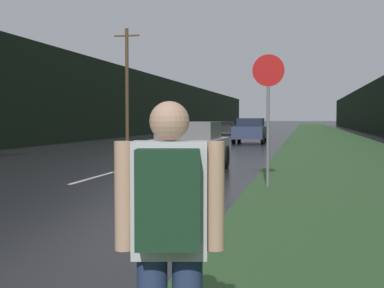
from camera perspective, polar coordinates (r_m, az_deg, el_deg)
The scene contains 10 objects.
grass_verge at distance 41.18m, azimuth 14.35°, elevation 0.51°, with size 6.00×240.00×0.02m, color #33562D.
lane_stripe_c at distance 14.39m, azimuth -10.44°, elevation -3.54°, with size 0.12×3.00×0.01m, color silver.
lane_stripe_d at distance 21.00m, azimuth -3.15°, elevation -1.52°, with size 0.12×3.00×0.01m, color silver.
treeline_far_side at distance 53.48m, azimuth -5.10°, elevation 4.22°, with size 2.00×140.00×5.86m, color black.
utility_pole_far at distance 37.51m, azimuth -6.95°, elevation 6.48°, with size 1.80×0.24×7.76m.
stop_sign at distance 12.22m, azimuth 8.12°, elevation 4.13°, with size 0.72×0.07×3.01m.
hitchhiker_with_backpack at distance 2.82m, azimuth -2.43°, elevation -9.87°, with size 0.57×0.46×1.66m.
car_passing_near at distance 15.69m, azimuth -0.43°, elevation -0.23°, with size 2.02×4.27×1.47m.
car_passing_far at distance 33.88m, azimuth 6.25°, elevation 1.44°, with size 1.96×4.47×1.57m.
car_oncoming at distance 51.61m, azimuth 3.52°, elevation 1.77°, with size 1.97×4.09×1.28m.
Camera 1 is at (5.46, -1.12, 1.57)m, focal length 50.00 mm.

